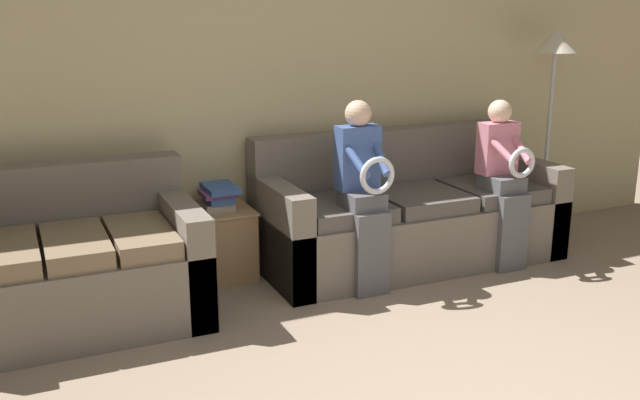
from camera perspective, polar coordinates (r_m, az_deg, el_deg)
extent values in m
cube|color=#C6B789|center=(5.09, -3.88, 9.19)|extent=(7.23, 0.06, 2.55)
cube|color=#70665B|center=(5.22, 7.26, -2.63)|extent=(2.19, 0.86, 0.44)
cube|color=#70665B|center=(5.37, 5.60, 3.10)|extent=(2.19, 0.20, 0.49)
cube|color=#70665B|center=(4.75, -3.24, -2.74)|extent=(0.16, 0.86, 0.69)
cube|color=#70665B|center=(5.76, 15.98, -0.12)|extent=(0.16, 0.86, 0.69)
cube|color=#514C47|center=(4.77, 1.56, -0.77)|extent=(0.59, 0.62, 0.11)
cube|color=#514C47|center=(5.06, 7.94, 0.02)|extent=(0.59, 0.62, 0.11)
cube|color=#514C47|center=(5.40, 13.57, 0.72)|extent=(0.59, 0.62, 0.11)
cube|color=#70665B|center=(4.42, -18.80, -6.54)|extent=(1.41, 0.94, 0.46)
cube|color=#70665B|center=(4.64, -19.72, 0.20)|extent=(1.41, 0.20, 0.44)
cube|color=#70665B|center=(4.47, -10.89, -4.25)|extent=(0.16, 0.94, 0.68)
cube|color=#7A664C|center=(4.22, -23.91, -3.98)|extent=(0.34, 0.70, 0.11)
cube|color=#7A664C|center=(4.23, -18.98, -3.45)|extent=(0.34, 0.70, 0.11)
cube|color=#7A664C|center=(4.27, -14.12, -2.90)|extent=(0.34, 0.70, 0.11)
cube|color=#56565B|center=(4.58, 4.11, -4.35)|extent=(0.23, 0.10, 0.55)
cube|color=#56565B|center=(4.60, 3.37, 0.05)|extent=(0.23, 0.28, 0.11)
cube|color=#3D5693|center=(4.60, 3.02, 3.41)|extent=(0.28, 0.14, 0.41)
sphere|color=#DBB293|center=(4.55, 3.07, 6.92)|extent=(0.17, 0.17, 0.17)
torus|color=silver|center=(4.38, 4.61, 1.95)|extent=(0.24, 0.04, 0.24)
cylinder|color=#3D5693|center=(4.44, 2.76, 3.38)|extent=(0.10, 0.31, 0.23)
cylinder|color=#3D5693|center=(4.52, 4.84, 3.57)|extent=(0.10, 0.31, 0.23)
cube|color=#56565B|center=(5.17, 15.02, -2.55)|extent=(0.23, 0.10, 0.55)
cube|color=#56565B|center=(5.19, 14.31, 1.34)|extent=(0.23, 0.28, 0.11)
cube|color=#D17A8E|center=(5.20, 14.01, 4.06)|extent=(0.27, 0.14, 0.37)
sphere|color=beige|center=(5.15, 14.19, 6.87)|extent=(0.17, 0.17, 0.17)
torus|color=silver|center=(5.00, 15.85, 2.87)|extent=(0.21, 0.04, 0.21)
cylinder|color=#D17A8E|center=(5.03, 14.18, 4.02)|extent=(0.11, 0.31, 0.21)
cylinder|color=#D17A8E|center=(5.14, 15.71, 4.15)|extent=(0.11, 0.31, 0.21)
cube|color=#9E7A51|center=(4.92, -8.00, -3.48)|extent=(0.42, 0.41, 0.49)
cube|color=tan|center=(4.85, -8.10, -0.85)|extent=(0.44, 0.43, 0.02)
cube|color=gray|center=(4.84, -8.29, -0.43)|extent=(0.19, 0.24, 0.06)
cube|color=#33569E|center=(4.82, -8.14, 0.13)|extent=(0.16, 0.25, 0.04)
cube|color=#7A4284|center=(4.80, -8.20, 0.53)|extent=(0.22, 0.23, 0.03)
cube|color=#33569E|center=(4.80, -7.98, 0.95)|extent=(0.20, 0.31, 0.04)
cylinder|color=#2D2B28|center=(6.16, 17.18, -2.43)|extent=(0.26, 0.26, 0.02)
cylinder|color=#B7B7BC|center=(5.99, 17.72, 4.27)|extent=(0.03, 0.03, 1.44)
cone|color=beige|center=(5.90, 18.36, 12.00)|extent=(0.32, 0.32, 0.18)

